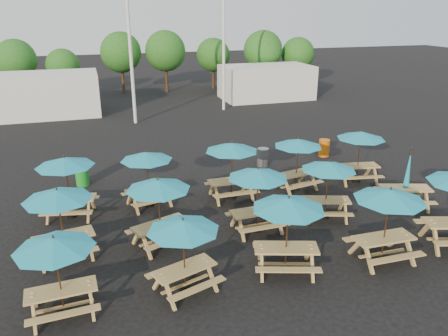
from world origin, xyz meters
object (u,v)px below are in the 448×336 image
object	(u,v)px
picnic_unit_7	(258,177)
picnic_unit_6	(288,208)
picnic_unit_4	(158,189)
picnic_unit_11	(298,146)
picnic_unit_14	(361,138)
picnic_unit_1	(58,199)
picnic_unit_5	(147,159)
picnic_unit_0	(55,248)
waste_bin_0	(82,176)
picnic_unit_9	(390,199)
picnic_unit_10	(329,169)
picnic_unit_13	(406,183)
waste_bin_1	(82,174)
picnic_unit_8	(232,150)
waste_bin_3	(324,148)
waste_bin_2	(263,157)
picnic_unit_2	(65,165)
picnic_unit_3	(183,230)

from	to	relation	value
picnic_unit_7	picnic_unit_6	bearing A→B (deg)	-94.08
picnic_unit_4	picnic_unit_11	world-z (taller)	picnic_unit_4
picnic_unit_4	picnic_unit_14	xyz separation A→B (m)	(8.73, 2.76, 0.02)
picnic_unit_1	picnic_unit_5	distance (m)	4.04
picnic_unit_0	waste_bin_0	xyz separation A→B (m)	(0.49, 8.29, -1.37)
waste_bin_0	picnic_unit_5	bearing A→B (deg)	-50.30
picnic_unit_6	picnic_unit_9	world-z (taller)	picnic_unit_9
picnic_unit_10	picnic_unit_13	bearing A→B (deg)	17.42
picnic_unit_13	waste_bin_1	world-z (taller)	picnic_unit_13
picnic_unit_0	picnic_unit_4	xyz separation A→B (m)	(2.76, 2.53, 0.09)
picnic_unit_8	waste_bin_1	size ratio (longest dim) A/B	2.67
picnic_unit_14	waste_bin_3	world-z (taller)	picnic_unit_14
picnic_unit_9	waste_bin_2	world-z (taller)	picnic_unit_9
picnic_unit_5	waste_bin_3	world-z (taller)	picnic_unit_5
picnic_unit_0	picnic_unit_9	bearing A→B (deg)	-5.37
picnic_unit_8	picnic_unit_10	world-z (taller)	picnic_unit_8
picnic_unit_10	waste_bin_1	xyz separation A→B (m)	(-8.05, 5.82, -1.38)
picnic_unit_4	picnic_unit_14	size ratio (longest dim) A/B	1.09
picnic_unit_5	picnic_unit_11	bearing A→B (deg)	-16.30
picnic_unit_0	picnic_unit_7	distance (m)	6.42
waste_bin_2	waste_bin_0	bearing A→B (deg)	179.90
picnic_unit_6	picnic_unit_13	world-z (taller)	picnic_unit_13
picnic_unit_9	picnic_unit_4	bearing A→B (deg)	155.72
waste_bin_2	waste_bin_3	world-z (taller)	same
picnic_unit_10	waste_bin_1	bearing A→B (deg)	162.50
picnic_unit_1	waste_bin_0	bearing A→B (deg)	75.06
picnic_unit_9	picnic_unit_14	world-z (taller)	picnic_unit_9
picnic_unit_10	waste_bin_2	distance (m)	5.76
picnic_unit_4	picnic_unit_14	bearing A→B (deg)	-2.39
waste_bin_0	waste_bin_2	bearing A→B (deg)	-0.10
picnic_unit_5	waste_bin_1	world-z (taller)	picnic_unit_5
picnic_unit_1	picnic_unit_14	xyz separation A→B (m)	(11.52, 2.66, 0.02)
picnic_unit_4	picnic_unit_11	bearing A→B (deg)	5.13
picnic_unit_1	picnic_unit_10	distance (m)	8.56
picnic_unit_10	picnic_unit_6	bearing A→B (deg)	-117.92
picnic_unit_2	picnic_unit_7	xyz separation A→B (m)	(5.81, -2.88, -0.03)
picnic_unit_11	waste_bin_1	world-z (taller)	picnic_unit_11
picnic_unit_11	picnic_unit_14	xyz separation A→B (m)	(2.81, -0.01, 0.06)
picnic_unit_10	waste_bin_3	world-z (taller)	picnic_unit_10
picnic_unit_7	waste_bin_0	bearing A→B (deg)	131.10
picnic_unit_0	picnic_unit_2	xyz separation A→B (m)	(0.09, 5.39, 0.12)
waste_bin_3	picnic_unit_8	bearing A→B (deg)	-149.71
picnic_unit_8	picnic_unit_14	xyz separation A→B (m)	(5.56, 0.05, -0.03)
picnic_unit_13	waste_bin_2	world-z (taller)	picnic_unit_13
picnic_unit_2	picnic_unit_4	xyz separation A→B (m)	(2.67, -2.86, -0.03)
picnic_unit_3	picnic_unit_5	world-z (taller)	picnic_unit_5
picnic_unit_10	waste_bin_0	distance (m)	9.89
picnic_unit_4	picnic_unit_9	size ratio (longest dim) A/B	1.11
picnic_unit_9	picnic_unit_10	world-z (taller)	picnic_unit_9
waste_bin_1	picnic_unit_13	bearing A→B (deg)	-27.55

